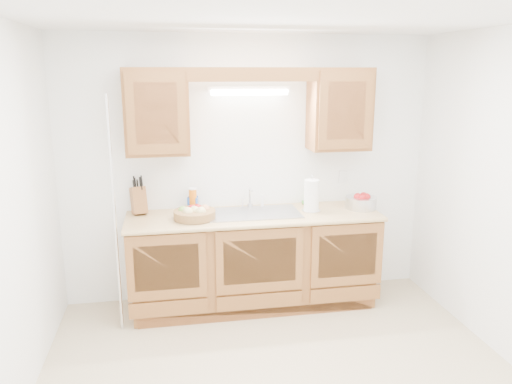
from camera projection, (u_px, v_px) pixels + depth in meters
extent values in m
plane|color=#C7B590|center=(282.00, 378.00, 3.62)|extent=(3.50, 3.50, 0.00)
plane|color=white|center=(287.00, 15.00, 3.03)|extent=(3.50, 3.50, 0.00)
cube|color=white|center=(248.00, 170.00, 4.76)|extent=(3.50, 0.02, 2.50)
cube|color=white|center=(376.00, 321.00, 1.89)|extent=(3.50, 0.02, 2.50)
cube|color=white|center=(4.00, 227.00, 3.03)|extent=(0.02, 3.00, 2.50)
cube|color=brown|center=(254.00, 261.00, 4.67)|extent=(2.20, 0.60, 0.86)
cube|color=tan|center=(254.00, 216.00, 4.55)|extent=(2.30, 0.63, 0.04)
cube|color=brown|center=(157.00, 112.00, 4.32)|extent=(0.55, 0.33, 0.75)
cube|color=brown|center=(339.00, 109.00, 4.61)|extent=(0.55, 0.33, 0.75)
cube|color=brown|center=(254.00, 74.00, 4.25)|extent=(2.20, 0.05, 0.12)
cylinder|color=white|center=(250.00, 92.00, 4.49)|extent=(0.70, 0.05, 0.05)
cube|color=white|center=(249.00, 89.00, 4.51)|extent=(0.76, 0.06, 0.05)
cube|color=#9E9EA3|center=(254.00, 213.00, 4.56)|extent=(0.84, 0.46, 0.01)
cube|color=#9E9EA3|center=(231.00, 223.00, 4.54)|extent=(0.39, 0.40, 0.16)
cube|color=#9E9EA3|center=(276.00, 221.00, 4.62)|extent=(0.39, 0.40, 0.16)
cylinder|color=silver|center=(250.00, 206.00, 4.75)|extent=(0.06, 0.06, 0.04)
cylinder|color=silver|center=(250.00, 198.00, 4.73)|extent=(0.02, 0.02, 0.16)
cylinder|color=silver|center=(251.00, 190.00, 4.66)|extent=(0.02, 0.12, 0.02)
cylinder|color=white|center=(262.00, 201.00, 4.76)|extent=(0.03, 0.03, 0.12)
cylinder|color=silver|center=(115.00, 218.00, 4.07)|extent=(0.03, 0.03, 2.00)
cube|color=white|center=(343.00, 177.00, 4.94)|extent=(0.08, 0.01, 0.12)
cylinder|color=brown|center=(195.00, 214.00, 4.39)|extent=(0.48, 0.48, 0.07)
sphere|color=#D8C67F|center=(188.00, 212.00, 4.33)|extent=(0.09, 0.09, 0.09)
sphere|color=#D8C67F|center=(201.00, 212.00, 4.34)|extent=(0.09, 0.09, 0.09)
sphere|color=tan|center=(205.00, 209.00, 4.44)|extent=(0.09, 0.09, 0.09)
sphere|color=#AE1317|center=(192.00, 209.00, 4.44)|extent=(0.08, 0.08, 0.08)
sphere|color=#72A53F|center=(183.00, 211.00, 4.39)|extent=(0.08, 0.08, 0.08)
sphere|color=#D8C67F|center=(195.00, 211.00, 4.37)|extent=(0.09, 0.09, 0.09)
sphere|color=#AE1317|center=(197.00, 208.00, 4.47)|extent=(0.08, 0.08, 0.08)
cube|color=brown|center=(139.00, 200.00, 4.53)|extent=(0.17, 0.23, 0.27)
cylinder|color=black|center=(134.00, 186.00, 4.47)|extent=(0.02, 0.04, 0.10)
cylinder|color=black|center=(138.00, 185.00, 4.48)|extent=(0.02, 0.04, 0.10)
cylinder|color=black|center=(141.00, 184.00, 4.48)|extent=(0.02, 0.04, 0.10)
cylinder|color=black|center=(135.00, 183.00, 4.51)|extent=(0.02, 0.04, 0.10)
cylinder|color=black|center=(140.00, 183.00, 4.52)|extent=(0.02, 0.04, 0.10)
cylinder|color=black|center=(134.00, 182.00, 4.54)|extent=(0.02, 0.04, 0.10)
cylinder|color=black|center=(142.00, 181.00, 4.55)|extent=(0.02, 0.04, 0.10)
cylinder|color=orange|center=(193.00, 200.00, 4.61)|extent=(0.09, 0.09, 0.21)
cylinder|color=white|center=(193.00, 189.00, 4.59)|extent=(0.07, 0.07, 0.01)
imported|color=#2350B1|center=(193.00, 200.00, 4.64)|extent=(0.11, 0.11, 0.20)
cube|color=#CC333F|center=(309.00, 204.00, 4.89)|extent=(0.14, 0.10, 0.01)
cube|color=green|center=(309.00, 203.00, 4.88)|extent=(0.14, 0.10, 0.02)
cylinder|color=silver|center=(311.00, 211.00, 4.63)|extent=(0.17, 0.17, 0.01)
cylinder|color=silver|center=(312.00, 193.00, 4.59)|extent=(0.02, 0.02, 0.34)
cylinder|color=white|center=(312.00, 195.00, 4.60)|extent=(0.16, 0.16, 0.29)
sphere|color=silver|center=(312.00, 175.00, 4.55)|extent=(0.02, 0.02, 0.02)
cylinder|color=silver|center=(361.00, 203.00, 4.72)|extent=(0.37, 0.37, 0.11)
sphere|color=#AE1317|center=(358.00, 197.00, 4.70)|extent=(0.08, 0.08, 0.08)
sphere|color=#AE1317|center=(364.00, 196.00, 4.73)|extent=(0.08, 0.08, 0.08)
sphere|color=#AE1317|center=(362.00, 198.00, 4.67)|extent=(0.08, 0.08, 0.08)
sphere|color=#AE1317|center=(367.00, 197.00, 4.69)|extent=(0.08, 0.08, 0.08)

